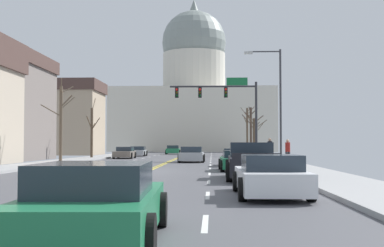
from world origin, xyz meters
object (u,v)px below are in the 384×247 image
at_px(pedestrian_01, 288,150).
at_px(sedan_oncoming_02, 173,150).
at_px(street_lamp_right, 275,95).
at_px(pickup_truck_near_03, 252,163).
at_px(sedan_near_00, 192,155).
at_px(sedan_near_04, 270,177).
at_px(sedan_oncoming_01, 138,152).
at_px(sedan_near_01, 236,158).
at_px(bicycle_parked, 287,160).
at_px(pedestrian_00, 270,149).
at_px(sedan_near_05, 96,205).
at_px(sedan_near_02, 238,161).
at_px(sedan_oncoming_00, 125,153).
at_px(signal_gantry, 226,100).

bearing_deg(pedestrian_01, sedan_oncoming_02, 106.57).
xyz_separation_m(street_lamp_right, pickup_truck_near_03, (-2.51, -11.70, -4.03)).
xyz_separation_m(sedan_near_00, pedestrian_01, (6.94, -6.10, 0.48)).
height_order(sedan_near_04, sedan_oncoming_01, sedan_near_04).
distance_m(sedan_near_01, bicycle_parked, 3.87).
height_order(pedestrian_00, bicycle_parked, pedestrian_00).
relative_size(pickup_truck_near_03, sedan_near_04, 1.16).
relative_size(sedan_near_05, sedan_oncoming_01, 0.99).
xyz_separation_m(sedan_near_02, sedan_near_04, (0.26, -13.74, 0.02)).
bearing_deg(pedestrian_01, bicycle_parked, -99.05).
height_order(sedan_near_00, sedan_oncoming_00, sedan_near_00).
bearing_deg(sedan_near_02, pedestrian_00, 70.21).
bearing_deg(sedan_near_01, sedan_near_05, -97.43).
height_order(pickup_truck_near_03, pedestrian_01, pedestrian_01).
distance_m(pickup_truck_near_03, pedestrian_01, 13.75).
height_order(sedan_oncoming_01, pedestrian_01, pedestrian_01).
relative_size(sedan_oncoming_00, pedestrian_00, 2.67).
relative_size(signal_gantry, pedestrian_01, 4.67).
bearing_deg(sedan_oncoming_02, sedan_oncoming_01, -107.56).
distance_m(signal_gantry, pickup_truck_near_03, 23.86).
bearing_deg(sedan_oncoming_00, sedan_near_01, -57.83).
bearing_deg(street_lamp_right, bicycle_parked, -68.96).
distance_m(sedan_near_01, pedestrian_01, 3.72).
relative_size(street_lamp_right, sedan_near_05, 1.70).
bearing_deg(sedan_oncoming_02, street_lamp_right, -75.52).
distance_m(sedan_near_01, sedan_oncoming_02, 38.03).
height_order(signal_gantry, sedan_near_00, signal_gantry).
bearing_deg(sedan_oncoming_00, sedan_near_04, -73.65).
bearing_deg(sedan_near_04, sedan_near_02, 91.07).
xyz_separation_m(sedan_near_05, sedan_oncoming_02, (-3.82, 63.89, 0.01)).
bearing_deg(sedan_near_04, sedan_oncoming_00, 106.35).
bearing_deg(street_lamp_right, sedan_oncoming_00, 126.64).
height_order(sedan_near_05, sedan_oncoming_02, sedan_oncoming_02).
bearing_deg(sedan_near_01, pedestrian_00, 32.30).
distance_m(street_lamp_right, pedestrian_01, 4.12).
height_order(sedan_near_04, pedestrian_01, pedestrian_01).
distance_m(sedan_near_00, sedan_oncoming_01, 20.96).
bearing_deg(sedan_near_01, sedan_oncoming_02, 101.04).
relative_size(signal_gantry, pickup_truck_near_03, 1.47).
relative_size(signal_gantry, sedan_near_05, 1.74).
bearing_deg(pickup_truck_near_03, signal_gantry, 91.21).
distance_m(sedan_oncoming_02, bicycle_parked, 40.95).
distance_m(sedan_near_04, sedan_oncoming_00, 38.09).
bearing_deg(pickup_truck_near_03, sedan_near_00, 99.96).
distance_m(sedan_near_05, sedan_oncoming_01, 53.49).
bearing_deg(sedan_oncoming_00, signal_gantry, -30.94).
height_order(sedan_near_02, sedan_near_05, sedan_near_05).
xyz_separation_m(street_lamp_right, bicycle_parked, (0.54, -1.42, -4.26)).
relative_size(signal_gantry, bicycle_parked, 4.47).
bearing_deg(sedan_near_00, bicycle_parked, -54.64).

